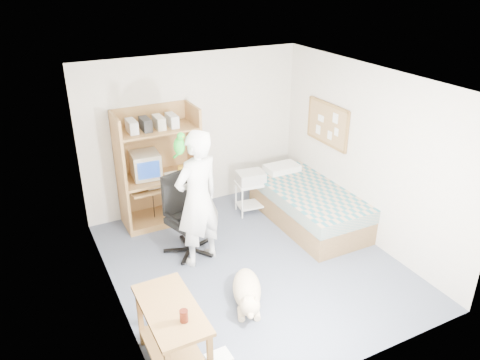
{
  "coord_description": "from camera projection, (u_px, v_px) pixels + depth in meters",
  "views": [
    {
      "loc": [
        -2.55,
        -4.6,
        3.73
      ],
      "look_at": [
        0.04,
        0.46,
        1.05
      ],
      "focal_mm": 35.0,
      "sensor_mm": 36.0,
      "label": 1
    }
  ],
  "objects": [
    {
      "name": "floor",
      "position": [
        253.0,
        263.0,
        6.35
      ],
      "size": [
        4.0,
        4.0,
        0.0
      ],
      "primitive_type": "plane",
      "color": "#4B5366",
      "rests_on": "ground"
    },
    {
      "name": "wall_back",
      "position": [
        194.0,
        133.0,
        7.43
      ],
      "size": [
        3.6,
        0.02,
        2.5
      ],
      "primitive_type": "cube",
      "color": "silver",
      "rests_on": "floor"
    },
    {
      "name": "wall_right",
      "position": [
        367.0,
        155.0,
        6.56
      ],
      "size": [
        0.02,
        4.0,
        2.5
      ],
      "primitive_type": "cube",
      "color": "silver",
      "rests_on": "floor"
    },
    {
      "name": "wall_left",
      "position": [
        109.0,
        212.0,
        5.07
      ],
      "size": [
        0.02,
        4.0,
        2.5
      ],
      "primitive_type": "cube",
      "color": "silver",
      "rests_on": "floor"
    },
    {
      "name": "ceiling",
      "position": [
        256.0,
        80.0,
        5.28
      ],
      "size": [
        3.6,
        4.0,
        0.02
      ],
      "primitive_type": "cube",
      "color": "white",
      "rests_on": "wall_back"
    },
    {
      "name": "computer_hutch",
      "position": [
        159.0,
        171.0,
        7.11
      ],
      "size": [
        1.2,
        0.63,
        1.8
      ],
      "color": "olive",
      "rests_on": "floor"
    },
    {
      "name": "bed",
      "position": [
        308.0,
        205.0,
        7.26
      ],
      "size": [
        1.02,
        2.02,
        0.66
      ],
      "color": "brown",
      "rests_on": "floor"
    },
    {
      "name": "side_desk",
      "position": [
        172.0,
        329.0,
        4.53
      ],
      "size": [
        0.5,
        1.0,
        0.75
      ],
      "color": "olive",
      "rests_on": "floor"
    },
    {
      "name": "corkboard",
      "position": [
        327.0,
        124.0,
        7.18
      ],
      "size": [
        0.04,
        0.94,
        0.66
      ],
      "color": "olive",
      "rests_on": "wall_right"
    },
    {
      "name": "office_chair",
      "position": [
        186.0,
        225.0,
        6.48
      ],
      "size": [
        0.64,
        0.65,
        1.13
      ],
      "rotation": [
        0.0,
        0.0,
        0.3
      ],
      "color": "black",
      "rests_on": "floor"
    },
    {
      "name": "person",
      "position": [
        198.0,
        199.0,
        6.03
      ],
      "size": [
        0.79,
        0.63,
        1.88
      ],
      "primitive_type": "imported",
      "rotation": [
        0.0,
        0.0,
        3.44
      ],
      "color": "white",
      "rests_on": "floor"
    },
    {
      "name": "parrot",
      "position": [
        179.0,
        145.0,
        5.62
      ],
      "size": [
        0.14,
        0.24,
        0.38
      ],
      "rotation": [
        0.0,
        0.0,
        0.3
      ],
      "color": "#138623",
      "rests_on": "person"
    },
    {
      "name": "dog",
      "position": [
        247.0,
        291.0,
        5.55
      ],
      "size": [
        0.59,
        0.99,
        0.39
      ],
      "rotation": [
        0.0,
        0.0,
        -0.4
      ],
      "color": "beige",
      "rests_on": "floor"
    },
    {
      "name": "printer_cart",
      "position": [
        251.0,
        193.0,
        7.5
      ],
      "size": [
        0.48,
        0.41,
        0.53
      ],
      "rotation": [
        0.0,
        0.0,
        -0.12
      ],
      "color": "white",
      "rests_on": "floor"
    },
    {
      "name": "printer",
      "position": [
        251.0,
        177.0,
        7.38
      ],
      "size": [
        0.46,
        0.37,
        0.18
      ],
      "primitive_type": "cube",
      "rotation": [
        0.0,
        0.0,
        -0.12
      ],
      "color": "#B5B4B0",
      "rests_on": "printer_cart"
    },
    {
      "name": "crt_monitor",
      "position": [
        146.0,
        165.0,
        6.98
      ],
      "size": [
        0.43,
        0.45,
        0.38
      ],
      "rotation": [
        0.0,
        0.0,
        -0.07
      ],
      "color": "beige",
      "rests_on": "computer_hutch"
    },
    {
      "name": "keyboard",
      "position": [
        161.0,
        185.0,
        7.04
      ],
      "size": [
        0.46,
        0.18,
        0.03
      ],
      "primitive_type": "cube",
      "rotation": [
        0.0,
        0.0,
        0.04
      ],
      "color": "beige",
      "rests_on": "computer_hutch"
    },
    {
      "name": "pencil_cup",
      "position": [
        181.0,
        170.0,
        7.17
      ],
      "size": [
        0.08,
        0.08,
        0.12
      ],
      "primitive_type": "cylinder",
      "color": "gold",
      "rests_on": "computer_hutch"
    },
    {
      "name": "drink_glass",
      "position": [
        184.0,
        316.0,
        4.23
      ],
      "size": [
        0.08,
        0.08,
        0.12
      ],
      "primitive_type": "cylinder",
      "color": "#3D1209",
      "rests_on": "side_desk"
    },
    {
      "name": "floor_box_a",
      "position": [
        219.0,
        360.0,
        4.75
      ],
      "size": [
        0.25,
        0.2,
        0.1
      ],
      "primitive_type": "cube",
      "rotation": [
        0.0,
        0.0,
        0.02
      ],
      "color": "white",
      "rests_on": "floor"
    },
    {
      "name": "floor_box_b",
      "position": [
        179.0,
        354.0,
        4.84
      ],
      "size": [
        0.24,
        0.26,
        0.08
      ],
      "primitive_type": "cube",
      "rotation": [
        0.0,
        0.0,
        -0.31
      ],
      "color": "#B2B2AD",
      "rests_on": "floor"
    }
  ]
}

